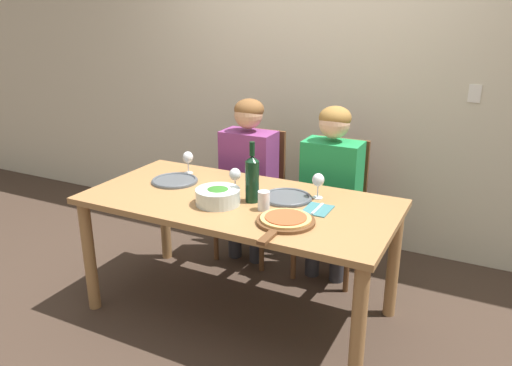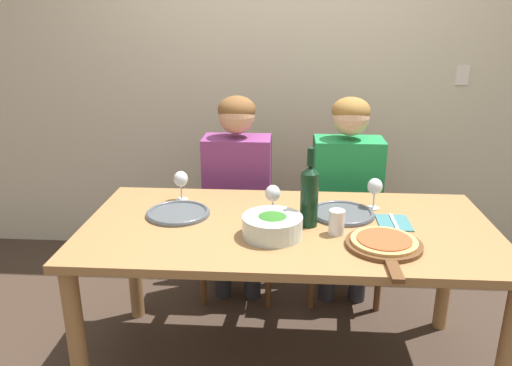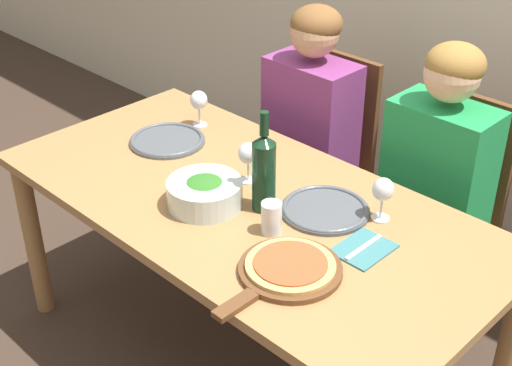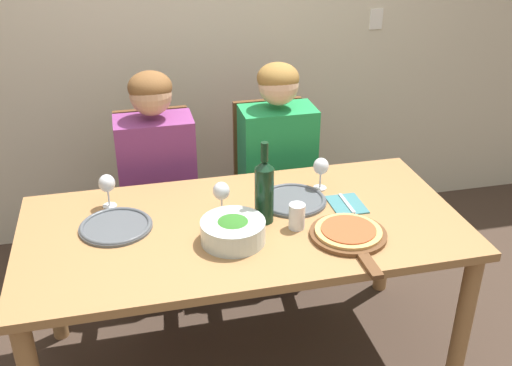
# 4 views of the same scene
# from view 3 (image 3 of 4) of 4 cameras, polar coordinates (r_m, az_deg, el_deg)

# --- Properties ---
(ground_plane) EXTENTS (40.00, 40.00, 0.00)m
(ground_plane) POSITION_cam_3_polar(r_m,az_deg,el_deg) (2.88, -0.77, -13.99)
(ground_plane) COLOR #3D2D23
(dining_table) EXTENTS (1.80, 0.88, 0.75)m
(dining_table) POSITION_cam_3_polar(r_m,az_deg,el_deg) (2.46, -0.87, -3.13)
(dining_table) COLOR #9E7042
(dining_table) RESTS_ON ground
(chair_left) EXTENTS (0.42, 0.42, 0.94)m
(chair_left) POSITION_cam_3_polar(r_m,az_deg,el_deg) (3.22, 5.41, 2.17)
(chair_left) COLOR brown
(chair_left) RESTS_ON ground
(chair_right) EXTENTS (0.42, 0.42, 0.94)m
(chair_right) POSITION_cam_3_polar(r_m,az_deg,el_deg) (2.92, 14.86, -1.98)
(chair_right) COLOR brown
(chair_right) RESTS_ON ground
(person_woman) EXTENTS (0.47, 0.51, 1.20)m
(person_woman) POSITION_cam_3_polar(r_m,az_deg,el_deg) (3.04, 4.21, 5.16)
(person_woman) COLOR #28282D
(person_woman) RESTS_ON ground
(person_man) EXTENTS (0.47, 0.51, 1.20)m
(person_man) POSITION_cam_3_polar(r_m,az_deg,el_deg) (2.72, 14.21, 1.06)
(person_man) COLOR #28282D
(person_man) RESTS_ON ground
(wine_bottle) EXTENTS (0.08, 0.08, 0.35)m
(wine_bottle) POSITION_cam_3_polar(r_m,az_deg,el_deg) (2.29, 0.66, 1.00)
(wine_bottle) COLOR black
(wine_bottle) RESTS_ON dining_table
(broccoli_bowl) EXTENTS (0.25, 0.25, 0.10)m
(broccoli_bowl) POSITION_cam_3_polar(r_m,az_deg,el_deg) (2.36, -4.12, -0.80)
(broccoli_bowl) COLOR silver
(broccoli_bowl) RESTS_ON dining_table
(dinner_plate_left) EXTENTS (0.29, 0.29, 0.02)m
(dinner_plate_left) POSITION_cam_3_polar(r_m,az_deg,el_deg) (2.79, -7.11, 3.42)
(dinner_plate_left) COLOR #4C5156
(dinner_plate_left) RESTS_ON dining_table
(dinner_plate_right) EXTENTS (0.29, 0.29, 0.02)m
(dinner_plate_right) POSITION_cam_3_polar(r_m,az_deg,el_deg) (2.35, 5.56, -2.10)
(dinner_plate_right) COLOR #4C5156
(dinner_plate_right) RESTS_ON dining_table
(pizza_on_board) EXTENTS (0.30, 0.44, 0.04)m
(pizza_on_board) POSITION_cam_3_polar(r_m,az_deg,el_deg) (2.07, 2.61, -6.88)
(pizza_on_board) COLOR brown
(pizza_on_board) RESTS_ON dining_table
(wine_glass_left) EXTENTS (0.07, 0.07, 0.15)m
(wine_glass_left) POSITION_cam_3_polar(r_m,az_deg,el_deg) (2.87, -4.60, 6.49)
(wine_glass_left) COLOR silver
(wine_glass_left) RESTS_ON dining_table
(wine_glass_right) EXTENTS (0.07, 0.07, 0.15)m
(wine_glass_right) POSITION_cam_3_polar(r_m,az_deg,el_deg) (2.28, 10.12, -0.67)
(wine_glass_right) COLOR silver
(wine_glass_right) RESTS_ON dining_table
(wine_glass_centre) EXTENTS (0.07, 0.07, 0.15)m
(wine_glass_centre) POSITION_cam_3_polar(r_m,az_deg,el_deg) (2.46, -0.63, 2.24)
(wine_glass_centre) COLOR silver
(wine_glass_centre) RESTS_ON dining_table
(water_tumbler) EXTENTS (0.07, 0.07, 0.11)m
(water_tumbler) POSITION_cam_3_polar(r_m,az_deg,el_deg) (2.21, 1.24, -2.81)
(water_tumbler) COLOR silver
(water_tumbler) RESTS_ON dining_table
(fork_on_napkin) EXTENTS (0.14, 0.18, 0.01)m
(fork_on_napkin) POSITION_cam_3_polar(r_m,az_deg,el_deg) (2.19, 8.61, -5.21)
(fork_on_napkin) COLOR #387075
(fork_on_napkin) RESTS_ON dining_table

